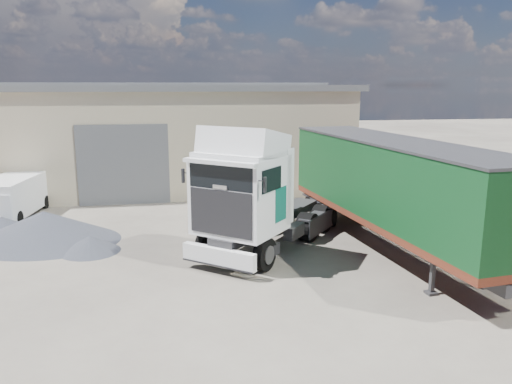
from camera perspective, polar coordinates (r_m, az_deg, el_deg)
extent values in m
plane|color=#2B2923|center=(13.75, -9.43, -10.66)|extent=(120.00, 120.00, 0.00)
cube|color=#B8AA8D|center=(29.45, -21.83, 5.83)|extent=(30.00, 12.00, 5.00)
cube|color=#55575A|center=(29.31, -22.24, 10.97)|extent=(30.60, 12.60, 0.30)
cube|color=#55575A|center=(23.02, -14.89, 3.00)|extent=(4.00, 0.08, 3.60)
cube|color=#55575A|center=(29.31, -22.27, 11.36)|extent=(30.60, 0.40, 0.15)
cube|color=brown|center=(22.30, 21.23, 0.86)|extent=(0.35, 26.00, 2.50)
cylinder|color=black|center=(15.02, -2.40, -6.50)|extent=(2.39, 2.21, 0.98)
cylinder|color=black|center=(17.74, 3.18, -3.58)|extent=(2.42, 2.24, 0.98)
cylinder|color=black|center=(18.87, 4.95, -2.64)|extent=(2.42, 2.24, 0.98)
cube|color=#2D2D30|center=(16.77, 1.63, -3.27)|extent=(4.55, 5.26, 0.28)
cube|color=silver|center=(14.32, -4.29, -7.39)|extent=(1.97, 1.69, 0.51)
cube|color=silver|center=(14.86, -1.79, -0.22)|extent=(3.15, 3.13, 2.28)
cube|color=black|center=(14.06, -4.05, -2.41)|extent=(1.61, 1.35, 1.30)
cube|color=black|center=(13.86, -4.07, 1.70)|extent=(1.64, 1.37, 0.70)
cube|color=silver|center=(14.77, -1.45, 5.47)|extent=(2.92, 2.86, 1.14)
cube|color=#0B4E42|center=(15.84, -4.69, -0.42)|extent=(0.45, 0.54, 1.02)
cube|color=#0B4E42|center=(14.68, 2.86, -1.40)|extent=(0.45, 0.54, 1.02)
cylinder|color=#2D2D30|center=(17.76, 3.47, -1.76)|extent=(1.44, 1.44, 0.11)
cube|color=#2D2D30|center=(13.72, 19.50, -9.04)|extent=(0.30, 0.30, 0.99)
cube|color=#2D2D30|center=(14.69, 24.72, -8.07)|extent=(0.30, 0.30, 0.99)
cylinder|color=black|center=(19.93, 9.66, -2.02)|extent=(2.39, 1.19, 0.95)
cube|color=#2D2D30|center=(16.76, 15.10, -3.80)|extent=(1.87, 10.82, 0.32)
cube|color=#602416|center=(16.68, 15.15, -2.82)|extent=(3.39, 10.99, 0.22)
cube|color=black|center=(16.41, 15.40, 1.50)|extent=(3.39, 10.99, 2.34)
cube|color=#2D2D30|center=(16.24, 15.63, 5.63)|extent=(3.45, 11.04, 0.07)
cylinder|color=black|center=(23.98, -24.61, -1.04)|extent=(1.70, 0.78, 0.56)
cube|color=silver|center=(22.63, -26.03, -0.31)|extent=(2.14, 4.12, 1.45)
cone|color=black|center=(18.65, -23.02, -3.62)|extent=(6.01, 6.01, 1.07)
cone|color=black|center=(17.07, -18.43, -5.62)|extent=(2.25, 2.25, 0.54)
cone|color=black|center=(20.29, -26.99, -3.40)|extent=(2.76, 2.76, 0.64)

